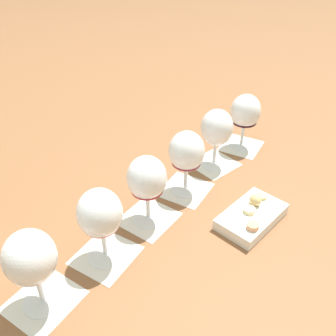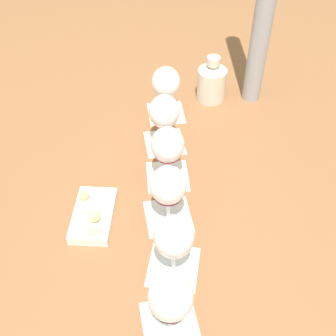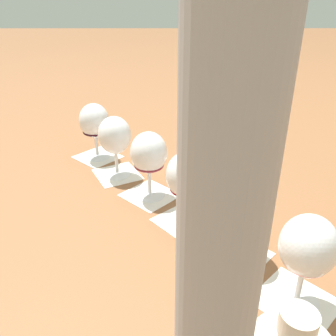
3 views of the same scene
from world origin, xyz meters
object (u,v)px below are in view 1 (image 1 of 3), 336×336
at_px(snack_dish, 252,216).
at_px(wine_glass_2, 147,181).
at_px(wine_glass_1, 100,216).
at_px(wine_glass_4, 217,130).
at_px(wine_glass_0, 31,261).
at_px(wine_glass_3, 187,154).
at_px(wine_glass_5, 245,114).

bearing_deg(snack_dish, wine_glass_2, 164.67).
xyz_separation_m(wine_glass_1, snack_dish, (0.33, 0.03, -0.09)).
height_order(wine_glass_2, snack_dish, wine_glass_2).
height_order(wine_glass_1, wine_glass_2, same).
bearing_deg(wine_glass_4, wine_glass_0, -142.14).
distance_m(wine_glass_0, wine_glass_1, 0.14).
xyz_separation_m(wine_glass_1, wine_glass_4, (0.32, 0.26, 0.00)).
relative_size(wine_glass_1, wine_glass_3, 1.00).
height_order(wine_glass_4, snack_dish, wine_glass_4).
bearing_deg(wine_glass_5, wine_glass_4, -147.08).
distance_m(wine_glass_1, wine_glass_2, 0.14).
xyz_separation_m(wine_glass_2, wine_glass_5, (0.33, 0.25, 0.00)).
bearing_deg(wine_glass_0, snack_dish, 13.43).
distance_m(wine_glass_3, snack_dish, 0.20).
height_order(wine_glass_5, snack_dish, wine_glass_5).
xyz_separation_m(wine_glass_5, snack_dish, (-0.11, -0.31, -0.09)).
bearing_deg(wine_glass_2, wine_glass_3, 36.67).
xyz_separation_m(wine_glass_0, snack_dish, (0.44, 0.11, -0.09)).
bearing_deg(snack_dish, wine_glass_5, 70.77).
bearing_deg(wine_glass_4, snack_dish, -88.89).
bearing_deg(wine_glass_3, wine_glass_2, -143.33).
relative_size(wine_glass_1, wine_glass_5, 1.00).
bearing_deg(wine_glass_1, snack_dish, 4.55).
distance_m(wine_glass_2, snack_dish, 0.25).
distance_m(wine_glass_0, wine_glass_4, 0.55).
distance_m(wine_glass_1, wine_glass_5, 0.54).
bearing_deg(wine_glass_4, wine_glass_5, 32.92).
bearing_deg(wine_glass_2, snack_dish, -15.33).
bearing_deg(wine_glass_0, wine_glass_4, 37.86).
relative_size(wine_glass_4, wine_glass_5, 1.00).
xyz_separation_m(wine_glass_3, wine_glass_5, (0.22, 0.16, 0.00)).
distance_m(wine_glass_0, snack_dish, 0.46).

